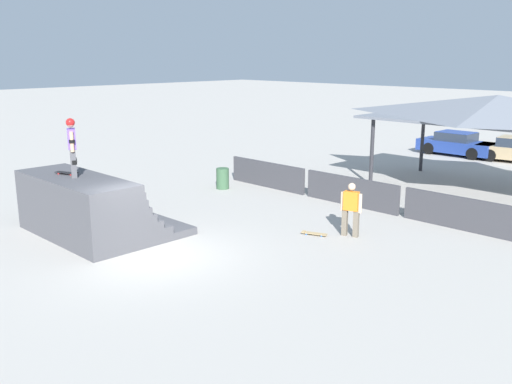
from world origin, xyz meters
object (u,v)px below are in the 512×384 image
(skateboard_on_ground, at_px, (314,233))
(trash_bin, at_px, (223,178))
(bystander_walking, at_px, (351,207))
(skater_on_deck, at_px, (72,143))
(parked_car_blue, at_px, (457,144))
(skateboard_on_deck, at_px, (67,173))

(skateboard_on_ground, distance_m, trash_bin, 6.97)
(bystander_walking, relative_size, skateboard_on_ground, 2.05)
(skater_on_deck, height_order, trash_bin, skater_on_deck)
(trash_bin, distance_m, parked_car_blue, 14.74)
(skater_on_deck, bearing_deg, trash_bin, 128.78)
(skater_on_deck, xyz_separation_m, parked_car_blue, (1.47, 21.72, -2.24))
(skater_on_deck, relative_size, bystander_walking, 1.04)
(bystander_walking, xyz_separation_m, skateboard_on_ground, (-0.84, -0.71, -0.86))
(skateboard_on_deck, bearing_deg, skater_on_deck, -18.19)
(trash_bin, bearing_deg, skateboard_on_ground, -18.41)
(skater_on_deck, bearing_deg, parked_car_blue, 112.47)
(skater_on_deck, height_order, parked_car_blue, skater_on_deck)
(parked_car_blue, bearing_deg, skateboard_on_deck, -94.12)
(bystander_walking, bearing_deg, trash_bin, -28.22)
(skateboard_on_ground, relative_size, trash_bin, 0.95)
(skateboard_on_deck, bearing_deg, bystander_walking, 21.57)
(skater_on_deck, xyz_separation_m, skateboard_on_ground, (5.00, 5.10, -2.78))
(skater_on_deck, distance_m, parked_car_blue, 21.88)
(skateboard_on_deck, bearing_deg, trash_bin, 77.83)
(parked_car_blue, bearing_deg, skateboard_on_ground, -77.21)
(skater_on_deck, relative_size, trash_bin, 2.03)
(trash_bin, bearing_deg, bystander_walking, -11.30)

